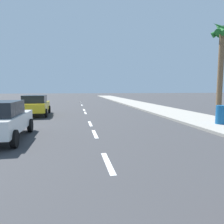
% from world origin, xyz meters
% --- Properties ---
extents(ground_plane, '(160.00, 160.00, 0.00)m').
position_xyz_m(ground_plane, '(0.00, 20.00, 0.00)').
color(ground_plane, '#38383A').
extents(sidewalk_strip, '(3.60, 80.00, 0.14)m').
position_xyz_m(sidewalk_strip, '(7.15, 22.00, 0.07)').
color(sidewalk_strip, '#9E998E').
rests_on(sidewalk_strip, ground).
extents(lane_stripe_2, '(0.16, 1.80, 0.01)m').
position_xyz_m(lane_stripe_2, '(0.00, 8.40, 0.00)').
color(lane_stripe_2, white).
rests_on(lane_stripe_2, ground).
extents(lane_stripe_3, '(0.16, 1.80, 0.01)m').
position_xyz_m(lane_stripe_3, '(0.00, 12.27, 0.00)').
color(lane_stripe_3, white).
rests_on(lane_stripe_3, ground).
extents(lane_stripe_4, '(0.16, 1.80, 0.01)m').
position_xyz_m(lane_stripe_4, '(0.00, 15.19, 0.00)').
color(lane_stripe_4, white).
rests_on(lane_stripe_4, ground).
extents(lane_stripe_5, '(0.16, 1.80, 0.01)m').
position_xyz_m(lane_stripe_5, '(0.00, 20.96, 0.00)').
color(lane_stripe_5, white).
rests_on(lane_stripe_5, ground).
extents(lane_stripe_6, '(0.16, 1.80, 0.01)m').
position_xyz_m(lane_stripe_6, '(0.00, 23.54, 0.00)').
color(lane_stripe_6, white).
rests_on(lane_stripe_6, ground).
extents(lane_stripe_7, '(0.16, 1.80, 0.01)m').
position_xyz_m(lane_stripe_7, '(0.00, 29.83, 0.00)').
color(lane_stripe_7, white).
rests_on(lane_stripe_7, ground).
extents(lane_stripe_8, '(0.16, 1.80, 0.01)m').
position_xyz_m(lane_stripe_8, '(0.00, 35.53, 0.00)').
color(lane_stripe_8, white).
rests_on(lane_stripe_8, ground).
extents(lane_stripe_9, '(0.16, 1.80, 0.01)m').
position_xyz_m(lane_stripe_9, '(0.00, 35.01, 0.00)').
color(lane_stripe_9, white).
rests_on(lane_stripe_9, ground).
extents(parked_car_white, '(1.92, 4.11, 1.57)m').
position_xyz_m(parked_car_white, '(-3.85, 11.81, 0.84)').
color(parked_car_white, white).
rests_on(parked_car_white, ground).
extents(parked_car_yellow, '(2.08, 4.31, 1.57)m').
position_xyz_m(parked_car_yellow, '(-3.87, 19.86, 0.84)').
color(parked_car_yellow, gold).
rests_on(parked_car_yellow, ground).
extents(palm_tree_mid, '(1.71, 1.70, 7.01)m').
position_xyz_m(palm_tree_mid, '(9.68, 16.94, 5.20)').
color(palm_tree_mid, brown).
rests_on(palm_tree_mid, ground).
extents(trash_bin_near, '(0.60, 0.60, 1.02)m').
position_xyz_m(trash_bin_near, '(7.03, 13.07, 0.65)').
color(trash_bin_near, '#14518C').
rests_on(trash_bin_near, sidewalk_strip).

